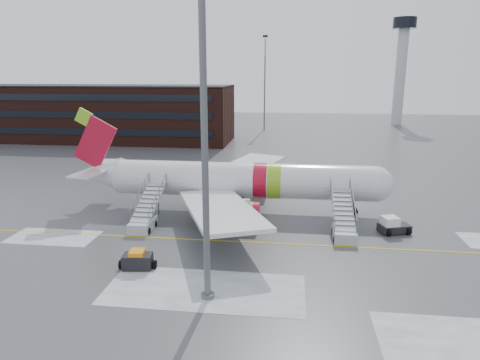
# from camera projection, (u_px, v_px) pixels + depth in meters

# --- Properties ---
(ground) EXTENTS (260.00, 260.00, 0.00)m
(ground) POSITION_uv_depth(u_px,v_px,m) (292.00, 240.00, 38.98)
(ground) COLOR #494C4F
(ground) RESTS_ON ground
(airliner) EXTENTS (35.03, 32.97, 11.18)m
(airliner) POSITION_uv_depth(u_px,v_px,m) (234.00, 180.00, 46.64)
(airliner) COLOR silver
(airliner) RESTS_ON ground
(airstair_fwd) EXTENTS (2.05, 7.70, 3.48)m
(airstair_fwd) POSITION_uv_depth(u_px,v_px,m) (344.00, 226.00, 39.57)
(airstair_fwd) COLOR #ABAEB3
(airstair_fwd) RESTS_ON ground
(airstair_aft) EXTENTS (2.05, 7.70, 3.48)m
(airstair_aft) POSITION_uv_depth(u_px,v_px,m) (145.00, 217.00, 41.87)
(airstair_aft) COLOR #B8BAC0
(airstair_aft) RESTS_ON ground
(pushback_tug) EXTENTS (3.17, 2.74, 1.63)m
(pushback_tug) POSITION_uv_depth(u_px,v_px,m) (393.00, 226.00, 40.60)
(pushback_tug) COLOR black
(pushback_tug) RESTS_ON ground
(baggage_tractor) EXTENTS (2.96, 1.60, 1.50)m
(baggage_tractor) POSITION_uv_depth(u_px,v_px,m) (138.00, 261.00, 33.18)
(baggage_tractor) COLOR black
(baggage_tractor) RESTS_ON ground
(light_mast_near) EXTENTS (1.20, 1.20, 24.11)m
(light_mast_near) POSITION_uv_depth(u_px,v_px,m) (204.00, 112.00, 26.00)
(light_mast_near) COLOR #595B60
(light_mast_near) RESTS_ON ground
(terminal_building) EXTENTS (62.00, 16.11, 12.30)m
(terminal_building) POSITION_uv_depth(u_px,v_px,m) (93.00, 113.00, 95.84)
(terminal_building) COLOR #3F1E16
(terminal_building) RESTS_ON ground
(control_tower) EXTENTS (6.40, 6.40, 30.00)m
(control_tower) POSITION_uv_depth(u_px,v_px,m) (402.00, 59.00, 122.25)
(control_tower) COLOR #B2B5BA
(control_tower) RESTS_ON ground
(light_mast_far_n) EXTENTS (1.20, 1.20, 24.25)m
(light_mast_far_n) POSITION_uv_depth(u_px,v_px,m) (265.00, 77.00, 111.67)
(light_mast_far_n) COLOR #595B60
(light_mast_far_n) RESTS_ON ground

